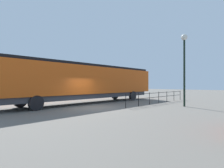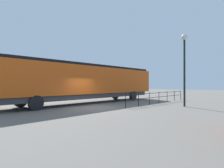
% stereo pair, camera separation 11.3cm
% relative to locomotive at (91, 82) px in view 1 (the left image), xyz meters
% --- Properties ---
extents(ground_plane, '(120.00, 120.00, 0.00)m').
position_rel_locomotive_xyz_m(ground_plane, '(3.09, -2.46, -2.19)').
color(ground_plane, '#666059').
extents(locomotive, '(3.12, 18.37, 3.85)m').
position_rel_locomotive_xyz_m(locomotive, '(0.00, 0.00, 0.00)').
color(locomotive, '#D15114').
rests_on(locomotive, ground_plane).
extents(lamp_post, '(0.52, 0.52, 6.19)m').
position_rel_locomotive_xyz_m(lamp_post, '(8.34, 3.27, 2.19)').
color(lamp_post, black).
rests_on(lamp_post, ground_plane).
extents(platform_fence, '(0.05, 10.80, 1.14)m').
position_rel_locomotive_xyz_m(platform_fence, '(5.33, 4.39, -1.44)').
color(platform_fence, black).
rests_on(platform_fence, ground_plane).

